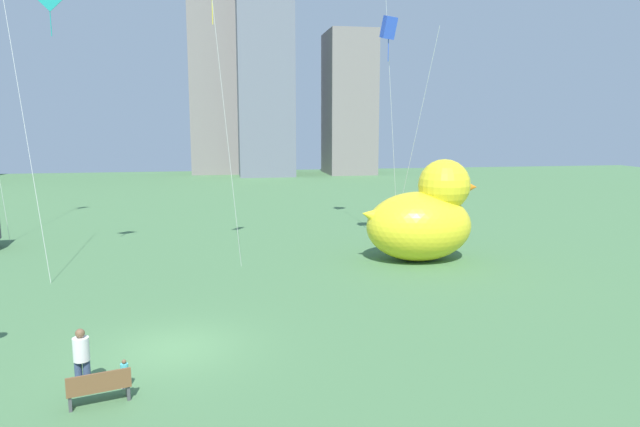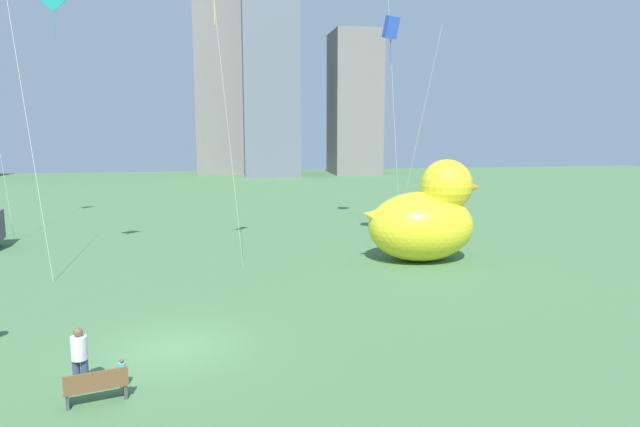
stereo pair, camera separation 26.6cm
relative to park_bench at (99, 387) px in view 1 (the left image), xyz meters
The scene contains 9 objects.
ground_plane 3.80m from the park_bench, 65.10° to the left, with size 140.00×140.00×0.00m, color #4A7748.
park_bench is the anchor object (origin of this frame).
person_adult 1.17m from the park_bench, 123.22° to the left, with size 0.42×0.42×1.73m.
person_child 0.93m from the park_bench, 57.64° to the left, with size 0.20×0.20×0.84m.
giant_inflatable_duck 19.13m from the park_bench, 44.79° to the left, with size 6.36×4.08×5.27m.
city_skyline 70.21m from the park_bench, 99.08° to the left, with size 68.39×16.93×37.99m.
kite_yellow 18.62m from the park_bench, 77.30° to the left, with size 1.57×1.56×13.99m.
kite_teal 18.68m from the park_bench, 106.92° to the left, with size 2.65×2.29×13.33m.
kite_blue 22.39m from the park_bench, 51.47° to the left, with size 2.73×3.49×12.61m.
Camera 1 is at (1.56, -17.72, 7.06)m, focal length 31.92 mm.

